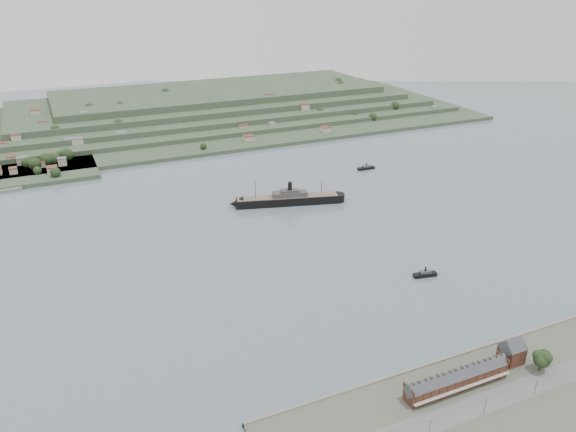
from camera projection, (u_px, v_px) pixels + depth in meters
name	position (u px, v px, depth m)	size (l,w,h in m)	color
ground	(315.00, 242.00, 410.15)	(1400.00, 1400.00, 0.00)	slate
near_shore	(500.00, 408.00, 253.86)	(220.00, 80.00, 2.60)	#4C5142
terrace_row	(457.00, 379.00, 263.39)	(55.60, 9.80, 11.07)	#462519
gabled_building	(512.00, 351.00, 280.25)	(10.40, 10.18, 14.09)	#462519
far_peninsula	(201.00, 110.00, 743.93)	(760.00, 309.00, 30.00)	#31462E
steamship	(285.00, 200.00, 474.51)	(97.27, 35.44, 23.76)	black
tugboat	(425.00, 274.00, 363.99)	(16.07, 6.93, 7.01)	black
ferry_east	(366.00, 168.00, 558.92)	(17.93, 5.10, 6.71)	black
fig_tree	(543.00, 359.00, 273.53)	(10.33, 8.95, 11.53)	#453320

